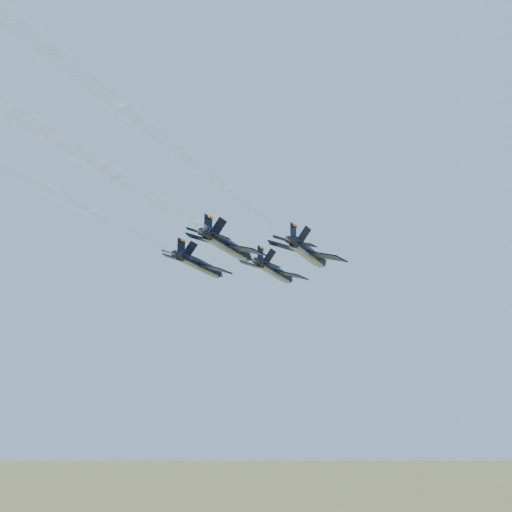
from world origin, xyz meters
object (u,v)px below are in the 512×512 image
(jet_lead, at_px, (275,271))
(jet_left, at_px, (200,265))
(jet_right, at_px, (309,253))
(jet_slot, at_px, (228,246))

(jet_lead, distance_m, jet_left, 14.38)
(jet_right, bearing_deg, jet_slot, -137.74)
(jet_lead, distance_m, jet_right, 14.89)
(jet_lead, xyz_separation_m, jet_left, (-11.15, -9.08, 0.00))
(jet_lead, xyz_separation_m, jet_slot, (-1.65, -20.00, 0.00))
(jet_left, xyz_separation_m, jet_right, (20.37, -2.61, 0.00))
(jet_lead, bearing_deg, jet_right, -46.86)
(jet_left, distance_m, jet_right, 20.54)
(jet_slot, bearing_deg, jet_left, 135.87)
(jet_lead, xyz_separation_m, jet_right, (9.22, -11.69, 0.00))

